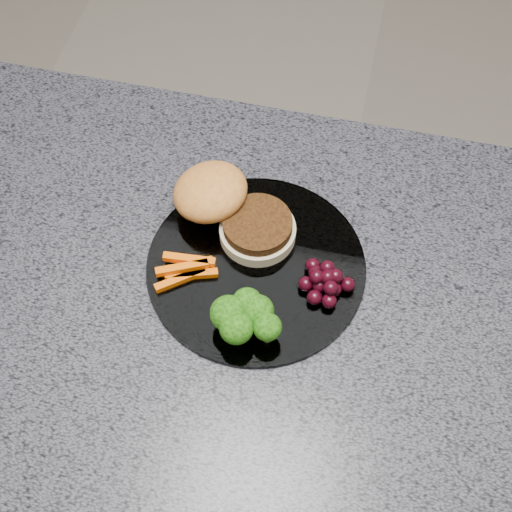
{
  "coord_description": "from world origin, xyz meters",
  "views": [
    {
      "loc": [
        0.02,
        -0.38,
        1.63
      ],
      "look_at": [
        -0.08,
        0.04,
        0.93
      ],
      "focal_mm": 50.0,
      "sensor_mm": 36.0,
      "label": 1
    }
  ],
  "objects_px": {
    "plate": "(256,266)",
    "burger": "(227,207)",
    "island_cabinet": "(294,439)",
    "grape_bunch": "(325,281)"
  },
  "relations": [
    {
      "from": "plate",
      "to": "grape_bunch",
      "type": "relative_size",
      "value": 4.01
    },
    {
      "from": "plate",
      "to": "grape_bunch",
      "type": "distance_m",
      "value": 0.09
    },
    {
      "from": "grape_bunch",
      "to": "burger",
      "type": "bearing_deg",
      "value": 151.86
    },
    {
      "from": "plate",
      "to": "grape_bunch",
      "type": "xyz_separation_m",
      "value": [
        0.08,
        -0.01,
        0.02
      ]
    },
    {
      "from": "island_cabinet",
      "to": "grape_bunch",
      "type": "relative_size",
      "value": 18.51
    },
    {
      "from": "plate",
      "to": "burger",
      "type": "distance_m",
      "value": 0.08
    },
    {
      "from": "burger",
      "to": "island_cabinet",
      "type": "bearing_deg",
      "value": -27.33
    },
    {
      "from": "plate",
      "to": "burger",
      "type": "height_order",
      "value": "burger"
    },
    {
      "from": "plate",
      "to": "burger",
      "type": "relative_size",
      "value": 1.49
    },
    {
      "from": "island_cabinet",
      "to": "grape_bunch",
      "type": "height_order",
      "value": "grape_bunch"
    }
  ]
}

